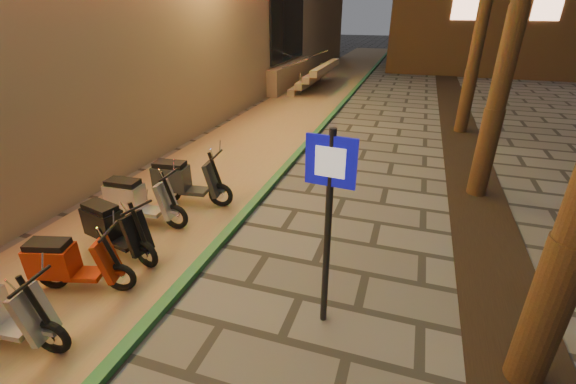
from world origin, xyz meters
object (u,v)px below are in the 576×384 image
(scooter_9, at_px, (183,181))
(scooter_6, at_px, (69,263))
(scooter_8, at_px, (137,200))
(scooter_7, at_px, (113,228))
(pedestrian_sign, at_px, (329,207))

(scooter_9, bearing_deg, scooter_6, -98.14)
(scooter_8, height_order, scooter_9, scooter_9)
(scooter_6, distance_m, scooter_7, 0.97)
(scooter_6, relative_size, scooter_8, 0.92)
(scooter_7, relative_size, scooter_9, 0.93)
(scooter_8, xyz_separation_m, scooter_9, (0.36, 1.01, 0.02))
(pedestrian_sign, height_order, scooter_9, pedestrian_sign)
(scooter_6, height_order, scooter_9, scooter_9)
(scooter_6, height_order, scooter_7, scooter_7)
(scooter_9, bearing_deg, scooter_8, -116.68)
(scooter_8, bearing_deg, pedestrian_sign, -22.24)
(pedestrian_sign, relative_size, scooter_8, 1.62)
(scooter_9, bearing_deg, scooter_7, -99.99)
(pedestrian_sign, height_order, scooter_6, pedestrian_sign)
(pedestrian_sign, bearing_deg, scooter_7, 178.43)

